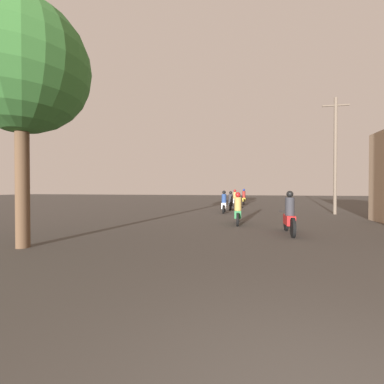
{
  "coord_description": "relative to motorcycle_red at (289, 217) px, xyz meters",
  "views": [
    {
      "loc": [
        -0.79,
        -1.43,
        1.67
      ],
      "look_at": [
        -4.34,
        16.22,
        1.4
      ],
      "focal_mm": 24.0,
      "sensor_mm": 36.0,
      "label": 1
    }
  ],
  "objects": [
    {
      "name": "motorcycle_green",
      "position": [
        -1.89,
        2.23,
        -0.03
      ],
      "size": [
        0.6,
        1.96,
        1.49
      ],
      "rotation": [
        0.0,
        0.0,
        0.15
      ],
      "color": "black",
      "rests_on": "ground_plane"
    },
    {
      "name": "motorcycle_yellow",
      "position": [
        -1.61,
        17.14,
        0.02
      ],
      "size": [
        0.6,
        2.01,
        1.61
      ],
      "rotation": [
        0.0,
        0.0,
        0.17
      ],
      "color": "black",
      "rests_on": "ground_plane"
    },
    {
      "name": "motorcycle_red",
      "position": [
        0.0,
        0.0,
        0.0
      ],
      "size": [
        0.6,
        2.13,
        1.57
      ],
      "rotation": [
        0.0,
        0.0,
        0.14
      ],
      "color": "black",
      "rests_on": "ground_plane"
    },
    {
      "name": "motorcycle_silver",
      "position": [
        -2.42,
        14.11,
        0.0
      ],
      "size": [
        0.6,
        1.94,
        1.55
      ],
      "rotation": [
        0.0,
        0.0,
        0.02
      ],
      "color": "black",
      "rests_on": "ground_plane"
    },
    {
      "name": "utility_pole_far",
      "position": [
        4.08,
        7.99,
        3.25
      ],
      "size": [
        1.6,
        0.2,
        7.42
      ],
      "color": "#6B5B4C",
      "rests_on": "ground_plane"
    },
    {
      "name": "street_tree",
      "position": [
        -7.7,
        -3.75,
        4.39
      ],
      "size": [
        3.66,
        3.66,
        6.87
      ],
      "color": "brown",
      "rests_on": "ground_plane"
    },
    {
      "name": "motorcycle_white",
      "position": [
        -2.93,
        7.56,
        -0.02
      ],
      "size": [
        0.6,
        1.84,
        1.51
      ],
      "rotation": [
        0.0,
        0.0,
        0.04
      ],
      "color": "black",
      "rests_on": "ground_plane"
    },
    {
      "name": "motorcycle_black",
      "position": [
        -2.62,
        10.21,
        -0.04
      ],
      "size": [
        0.6,
        1.98,
        1.43
      ],
      "rotation": [
        0.0,
        0.0,
        0.03
      ],
      "color": "black",
      "rests_on": "ground_plane"
    }
  ]
}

